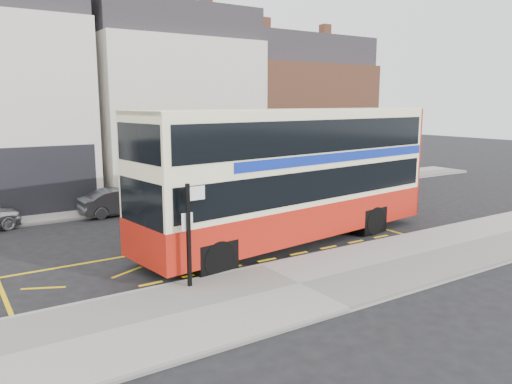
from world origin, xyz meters
TOP-DOWN VIEW (x-y plane):
  - ground at (0.00, 0.00)m, footprint 120.00×120.00m
  - pavement at (0.00, -2.30)m, footprint 40.00×4.00m
  - kerb at (0.00, -0.38)m, footprint 40.00×0.15m
  - far_pavement at (0.00, 11.00)m, footprint 50.00×3.00m
  - road_markings at (0.00, 1.60)m, footprint 14.00×3.40m
  - terrace_green_shop at (3.50, 14.99)m, footprint 9.00×8.01m
  - terrace_right at (12.50, 14.99)m, footprint 9.00×8.01m
  - double_decker_bus at (2.72, 1.59)m, footprint 12.47×4.30m
  - bus_stop_post at (-2.60, -0.82)m, footprint 0.71×0.13m
  - car_grey at (-1.14, 9.68)m, footprint 3.78×1.52m
  - car_white at (9.67, 9.10)m, footprint 4.59×3.03m
  - street_tree_right at (9.17, 11.67)m, footprint 2.27×2.27m

SIDE VIEW (x-z plane):
  - ground at x=0.00m, z-range 0.00..0.00m
  - road_markings at x=0.00m, z-range 0.00..0.01m
  - pavement at x=0.00m, z-range 0.00..0.15m
  - kerb at x=0.00m, z-range 0.00..0.15m
  - far_pavement at x=0.00m, z-range 0.00..0.15m
  - car_grey at x=-1.14m, z-range 0.00..1.22m
  - car_white at x=9.67m, z-range 0.00..1.24m
  - bus_stop_post at x=-2.60m, z-range 0.45..3.29m
  - double_decker_bus at x=2.72m, z-range 0.13..5.01m
  - street_tree_right at x=9.17m, z-range 0.89..5.80m
  - terrace_right at x=12.50m, z-range -0.58..9.72m
  - terrace_green_shop at x=3.50m, z-range -0.58..10.72m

